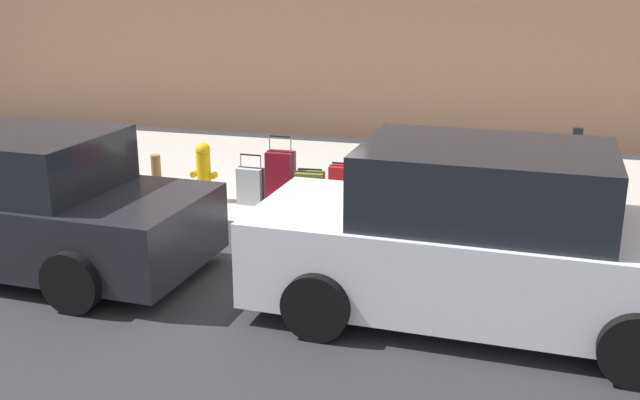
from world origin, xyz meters
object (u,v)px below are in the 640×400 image
suitcase_black_1 (461,198)px  bollard_post (157,178)px  suitcase_teal_2 (420,192)px  parking_meter (575,162)px  suitcase_navy_3 (382,194)px  parked_car_white_0 (481,241)px  suitcase_olive_5 (310,191)px  fire_hydrant (204,170)px  suitcase_silver_0 (503,199)px  parked_car_charcoal_1 (12,203)px  suitcase_silver_7 (251,186)px  suitcase_red_4 (346,189)px  suitcase_maroon_6 (281,179)px

suitcase_black_1 → bollard_post: size_ratio=1.43×
suitcase_teal_2 → parking_meter: parking_meter is taller
parking_meter → suitcase_navy_3: bearing=6.5°
parking_meter → parked_car_white_0: 2.91m
suitcase_navy_3 → suitcase_olive_5: bearing=0.9°
suitcase_navy_3 → fire_hydrant: size_ratio=0.79×
suitcase_olive_5 → parking_meter: parking_meter is taller
suitcase_silver_0 → parked_car_charcoal_1: parked_car_charcoal_1 is taller
parking_meter → parked_car_charcoal_1: parked_car_charcoal_1 is taller
suitcase_silver_7 → suitcase_navy_3: bearing=178.0°
suitcase_black_1 → suitcase_silver_7: (2.90, -0.08, -0.07)m
suitcase_navy_3 → parking_meter: (-2.39, -0.27, 0.52)m
suitcase_olive_5 → bollard_post: (2.24, 0.11, 0.06)m
fire_hydrant → bollard_post: (0.66, 0.15, -0.11)m
suitcase_navy_3 → parked_car_charcoal_1: size_ratio=0.14×
suitcase_silver_7 → bollard_post: size_ratio=1.09×
suitcase_navy_3 → parked_car_white_0: parked_car_white_0 is taller
suitcase_teal_2 → suitcase_olive_5: (1.49, -0.03, -0.12)m
suitcase_silver_0 → suitcase_silver_7: bearing=-0.4°
suitcase_navy_3 → suitcase_red_4: 0.50m
parked_car_charcoal_1 → suitcase_navy_3: bearing=-146.9°
suitcase_red_4 → parked_car_white_0: parked_car_white_0 is taller
suitcase_silver_7 → parked_car_white_0: 4.17m
parking_meter → fire_hydrant: bearing=2.9°
fire_hydrant → suitcase_maroon_6: bearing=-177.8°
bollard_post → parked_car_white_0: 5.22m
suitcase_maroon_6 → parked_car_white_0: (-2.86, 2.54, 0.27)m
suitcase_maroon_6 → suitcase_navy_3: bearing=177.3°
parked_car_charcoal_1 → parking_meter: bearing=-156.0°
suitcase_red_4 → parked_car_charcoal_1: (3.29, 2.53, 0.28)m
suitcase_black_1 → suitcase_silver_7: bearing=-1.6°
suitcase_teal_2 → suitcase_red_4: (1.01, -0.11, -0.07)m
fire_hydrant → parked_car_white_0: size_ratio=0.19×
suitcase_black_1 → suitcase_olive_5: size_ratio=1.58×
suitcase_navy_3 → bollard_post: same height
suitcase_maroon_6 → parking_meter: bearing=-176.9°
suitcase_teal_2 → fire_hydrant: bearing=-1.3°
parked_car_white_0 → suitcase_black_1: bearing=-80.9°
suitcase_olive_5 → parked_car_charcoal_1: size_ratio=0.13×
suitcase_red_4 → suitcase_teal_2: bearing=173.9°
suitcase_red_4 → suitcase_maroon_6: size_ratio=0.68×
suitcase_olive_5 → suitcase_maroon_6: (0.45, -0.08, 0.12)m
suitcase_black_1 → bollard_post: 4.26m
suitcase_silver_7 → parked_car_charcoal_1: 3.20m
fire_hydrant → parked_car_white_0: parked_car_white_0 is taller
suitcase_navy_3 → bollard_post: size_ratio=1.01×
suitcase_silver_0 → suitcase_silver_7: suitcase_silver_0 is taller
suitcase_olive_5 → suitcase_teal_2: bearing=178.8°
suitcase_silver_0 → suitcase_maroon_6: suitcase_maroon_6 is taller
parking_meter → suitcase_teal_2: bearing=9.7°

